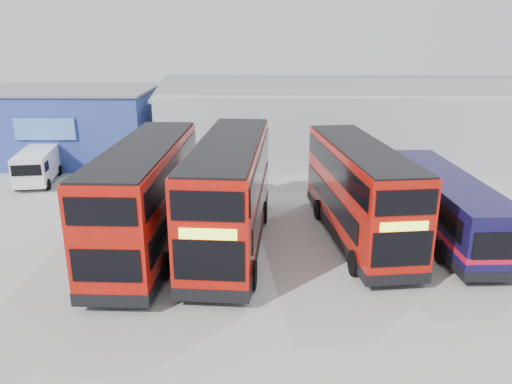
# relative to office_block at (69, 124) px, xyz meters

# --- Properties ---
(ground_plane) EXTENTS (120.00, 120.00, 0.00)m
(ground_plane) POSITION_rel_office_block_xyz_m (14.00, -17.99, -2.58)
(ground_plane) COLOR gray
(ground_plane) RESTS_ON ground
(office_block) EXTENTS (12.30, 8.32, 5.12)m
(office_block) POSITION_rel_office_block_xyz_m (0.00, 0.00, 0.00)
(office_block) COLOR navy
(office_block) RESTS_ON ground
(maintenance_shed) EXTENTS (30.50, 12.00, 5.89)m
(maintenance_shed) POSITION_rel_office_block_xyz_m (22.00, 2.01, 0.02)
(maintenance_shed) COLOR #999FA7
(maintenance_shed) RESTS_ON ground
(double_decker_left) EXTENTS (2.96, 10.98, 4.61)m
(double_decker_left) POSITION_rel_office_block_xyz_m (9.23, -15.79, -0.28)
(double_decker_left) COLOR #A71109
(double_decker_left) RESTS_ON ground
(double_decker_centre) EXTENTS (3.37, 11.25, 4.70)m
(double_decker_centre) POSITION_rel_office_block_xyz_m (12.73, -15.34, -0.24)
(double_decker_centre) COLOR #A71109
(double_decker_centre) RESTS_ON ground
(double_decker_right) EXTENTS (3.72, 10.41, 4.31)m
(double_decker_right) POSITION_rel_office_block_xyz_m (18.41, -14.47, -0.43)
(double_decker_right) COLOR #A71109
(double_decker_right) RESTS_ON ground
(single_decker_blue) EXTENTS (2.95, 10.56, 2.83)m
(single_decker_blue) POSITION_rel_office_block_xyz_m (22.41, -13.99, -1.17)
(single_decker_blue) COLOR #0C0D37
(single_decker_blue) RESTS_ON ground
(panel_van) EXTENTS (2.61, 4.86, 2.02)m
(panel_van) POSITION_rel_office_block_xyz_m (0.13, -6.12, -1.45)
(panel_van) COLOR silver
(panel_van) RESTS_ON ground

